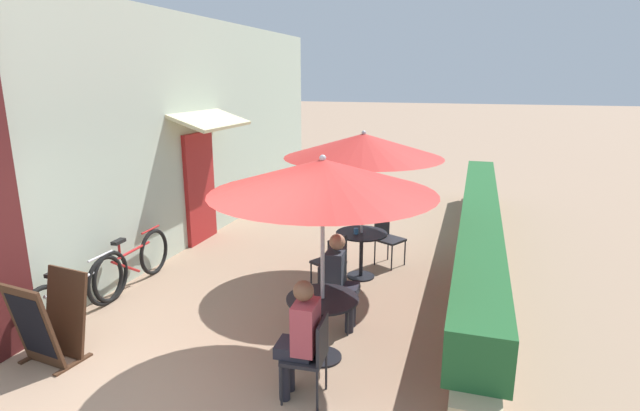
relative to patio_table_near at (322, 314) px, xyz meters
The scene contains 17 objects.
cafe_facade_wall 5.46m from the patio_table_near, 134.00° to the left, with size 0.98×10.82×4.20m.
planter_hedge 4.14m from the patio_table_near, 66.49° to the left, with size 0.60×9.82×1.01m.
patio_table_near is the anchor object (origin of this frame).
patio_umbrella_near 1.56m from the patio_table_near, 90.00° to the right, with size 2.41×2.41×2.34m.
cafe_chair_near_left 0.75m from the patio_table_near, 81.07° to the right, with size 0.42×0.42×0.87m.
seated_patron_near_left 0.76m from the patio_table_near, 89.67° to the right, with size 0.42×0.35×1.25m.
cafe_chair_near_right 0.75m from the patio_table_near, 98.93° to the left, with size 0.42×0.42×0.87m.
seated_patron_near_right 0.76m from the patio_table_near, 90.33° to the left, with size 0.42×0.35×1.25m.
coffee_cup_near 0.28m from the patio_table_near, 129.28° to the right, with size 0.07×0.07×0.09m.
patio_table_mid 2.46m from the patio_table_near, 92.67° to the left, with size 0.81×0.81×0.74m.
patio_umbrella_mid 2.92m from the patio_table_near, 92.67° to the left, with size 2.41×2.41×2.34m.
cafe_chair_mid_left 1.81m from the patio_table_near, 102.72° to the left, with size 0.54×0.54×0.87m.
cafe_chair_mid_right 3.16m from the patio_table_near, 86.92° to the left, with size 0.54×0.54×0.87m.
coffee_cup_mid 2.39m from the patio_table_near, 94.45° to the left, with size 0.07×0.07×0.09m.
bicycle_leaning 3.31m from the patio_table_near, behind, with size 0.10×1.79×0.81m.
bicycle_second 3.49m from the patio_table_near, 162.29° to the left, with size 0.13×1.81×0.84m.
menu_board 3.03m from the patio_table_near, 161.91° to the right, with size 0.68×0.70×1.00m.
Camera 1 is at (2.59, -3.34, 3.11)m, focal length 28.00 mm.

